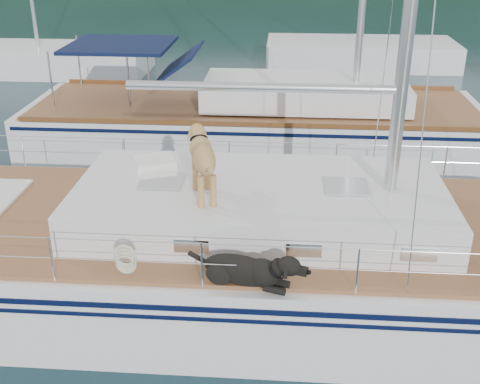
{
  "coord_description": "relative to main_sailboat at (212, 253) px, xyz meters",
  "views": [
    {
      "loc": [
        1.09,
        -7.74,
        5.22
      ],
      "look_at": [
        0.5,
        0.2,
        1.6
      ],
      "focal_mm": 45.0,
      "sensor_mm": 36.0,
      "label": 1
    }
  ],
  "objects": [
    {
      "name": "ground",
      "position": [
        -0.09,
        0.01,
        -0.68
      ],
      "size": [
        120.0,
        120.0,
        0.0
      ],
      "primitive_type": "plane",
      "color": "black",
      "rests_on": "ground"
    },
    {
      "name": "neighbor_sailboat",
      "position": [
        0.4,
        6.43,
        -0.05
      ],
      "size": [
        11.0,
        3.5,
        13.3
      ],
      "color": "white",
      "rests_on": "ground"
    },
    {
      "name": "bg_boat_center",
      "position": [
        3.91,
        16.01,
        -0.23
      ],
      "size": [
        7.2,
        3.0,
        11.65
      ],
      "color": "white",
      "rests_on": "ground"
    },
    {
      "name": "main_sailboat",
      "position": [
        0.0,
        0.0,
        0.0
      ],
      "size": [
        12.0,
        3.92,
        14.01
      ],
      "color": "white",
      "rests_on": "ground"
    },
    {
      "name": "bg_boat_west",
      "position": [
        -8.09,
        14.01,
        -0.23
      ],
      "size": [
        8.0,
        3.0,
        11.65
      ],
      "color": "white",
      "rests_on": "ground"
    }
  ]
}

